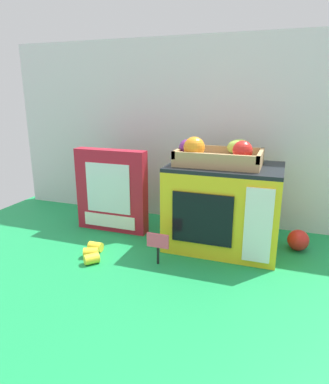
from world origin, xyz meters
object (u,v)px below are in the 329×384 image
loose_toy_banana (93,253)px  loose_toy_apple (298,240)px  price_sign (157,244)px  toy_microwave (224,206)px  food_groups_crate (218,155)px  cookie_set_box (111,191)px

loose_toy_banana → loose_toy_apple: bearing=24.2°
price_sign → loose_toy_banana: size_ratio=0.81×
toy_microwave → food_groups_crate: food_groups_crate is taller
toy_microwave → food_groups_crate: (-0.03, -0.00, 0.17)m
loose_toy_banana → loose_toy_apple: size_ratio=1.76×
food_groups_crate → price_sign: 0.34m
food_groups_crate → toy_microwave: bearing=6.3°
loose_toy_apple → price_sign: bearing=-148.5°
price_sign → loose_toy_banana: 0.22m
food_groups_crate → loose_toy_banana: bearing=-146.9°
price_sign → food_groups_crate: bearing=55.7°
toy_microwave → loose_toy_banana: toy_microwave is taller
food_groups_crate → price_sign: food_groups_crate is taller
food_groups_crate → cookie_set_box: size_ratio=0.87×
toy_microwave → cookie_set_box: cookie_set_box is taller
toy_microwave → price_sign: bearing=-128.8°
loose_toy_banana → cookie_set_box: bearing=102.1°
food_groups_crate → cookie_set_box: (-0.40, 0.01, -0.16)m
cookie_set_box → loose_toy_banana: (0.05, -0.23, -0.14)m
cookie_set_box → toy_microwave: bearing=-0.4°
toy_microwave → loose_toy_banana: 0.45m
loose_toy_banana → toy_microwave: bearing=31.5°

